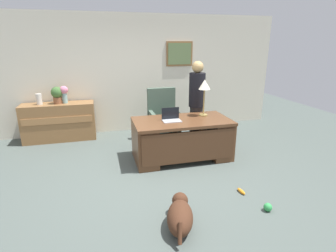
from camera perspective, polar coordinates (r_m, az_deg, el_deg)
name	(u,v)px	position (r m, az deg, el deg)	size (l,w,h in m)	color
ground_plane	(161,177)	(4.36, -1.43, -10.81)	(12.00, 12.00, 0.00)	#4C5651
back_wall	(136,74)	(6.44, -6.98, 11.02)	(7.00, 0.16, 2.70)	beige
desk	(182,138)	(4.86, 3.07, -2.58)	(1.74, 0.91, 0.74)	brown
credenza	(59,122)	(6.27, -22.26, 0.84)	(1.50, 0.50, 0.82)	olive
armchair	(163,119)	(5.71, -1.06, 1.61)	(0.60, 0.59, 1.14)	#475B4C
person_standing	(197,103)	(5.42, 6.15, 4.93)	(0.32, 0.32, 1.72)	#262323
dog_lying	(180,215)	(3.25, 2.59, -18.60)	(0.46, 0.72, 0.30)	#472819
laptop	(171,118)	(4.71, 0.69, 1.83)	(0.32, 0.22, 0.22)	#B2B5BA
desk_lamp	(204,87)	(4.98, 7.83, 8.29)	(0.22, 0.22, 0.68)	#9E8447
vase_with_flowers	(64,93)	(6.11, -21.38, 6.70)	(0.17, 0.17, 0.37)	#8BB5B5
vase_empty	(39,99)	(6.21, -25.94, 5.20)	(0.12, 0.12, 0.23)	silver
potted_plant	(57,94)	(6.13, -22.71, 6.29)	(0.24, 0.24, 0.36)	brown
dog_toy_ball	(268,207)	(3.77, 20.64, -15.99)	(0.11, 0.11, 0.11)	green
dog_toy_bone	(241,191)	(4.07, 15.44, -13.34)	(0.17, 0.05, 0.05)	orange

